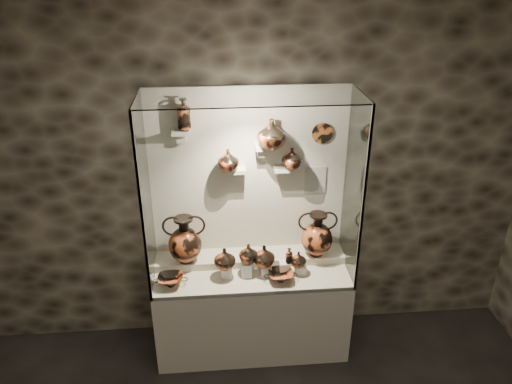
% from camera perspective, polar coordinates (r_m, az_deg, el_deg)
% --- Properties ---
extents(ceiling, '(5.00, 5.00, 0.00)m').
position_cam_1_polar(ceiling, '(1.46, 6.30, 19.10)').
color(ceiling, white).
rests_on(ceiling, wall_back).
extents(wall_back, '(5.00, 0.02, 3.20)m').
position_cam_1_polar(wall_back, '(4.32, -0.86, 1.77)').
color(wall_back, black).
rests_on(wall_back, ground).
extents(plinth, '(1.70, 0.60, 0.80)m').
position_cam_1_polar(plinth, '(4.68, -0.47, -13.40)').
color(plinth, '#C3B59D').
rests_on(plinth, floor).
extents(front_tier, '(1.68, 0.58, 0.03)m').
position_cam_1_polar(front_tier, '(4.43, -0.49, -9.25)').
color(front_tier, '#BAAC90').
rests_on(front_tier, plinth).
extents(rear_tier, '(1.70, 0.25, 0.10)m').
position_cam_1_polar(rear_tier, '(4.55, -0.67, -7.63)').
color(rear_tier, '#BAAC90').
rests_on(rear_tier, plinth).
extents(back_panel, '(1.70, 0.03, 1.60)m').
position_cam_1_polar(back_panel, '(4.31, -0.86, 1.74)').
color(back_panel, '#C3B59D').
rests_on(back_panel, plinth).
extents(glass_front, '(1.70, 0.01, 1.60)m').
position_cam_1_polar(glass_front, '(3.76, -0.18, -2.07)').
color(glass_front, white).
rests_on(glass_front, plinth).
extents(glass_left, '(0.01, 0.60, 1.60)m').
position_cam_1_polar(glass_left, '(4.06, -12.53, -0.55)').
color(glass_left, white).
rests_on(glass_left, plinth).
extents(glass_right, '(0.01, 0.60, 1.60)m').
position_cam_1_polar(glass_right, '(4.17, 11.14, 0.35)').
color(glass_right, white).
rests_on(glass_right, plinth).
extents(glass_top, '(1.70, 0.60, 0.01)m').
position_cam_1_polar(glass_top, '(3.75, -0.58, 10.91)').
color(glass_top, white).
rests_on(glass_top, back_panel).
extents(frame_post_left, '(0.02, 0.02, 1.60)m').
position_cam_1_polar(frame_post_left, '(3.80, -12.92, -2.49)').
color(frame_post_left, gray).
rests_on(frame_post_left, plinth).
extents(frame_post_right, '(0.02, 0.02, 1.60)m').
position_cam_1_polar(frame_post_right, '(3.92, 12.14, -1.48)').
color(frame_post_right, gray).
rests_on(frame_post_right, plinth).
extents(pedestal_a, '(0.09, 0.09, 0.10)m').
position_cam_1_polar(pedestal_a, '(4.34, -3.37, -9.06)').
color(pedestal_a, silver).
rests_on(pedestal_a, front_tier).
extents(pedestal_b, '(0.09, 0.09, 0.13)m').
position_cam_1_polar(pedestal_b, '(4.34, -1.11, -8.80)').
color(pedestal_b, silver).
rests_on(pedestal_b, front_tier).
extents(pedestal_c, '(0.09, 0.09, 0.09)m').
position_cam_1_polar(pedestal_c, '(4.36, 1.15, -8.91)').
color(pedestal_c, silver).
rests_on(pedestal_c, front_tier).
extents(pedestal_d, '(0.09, 0.09, 0.12)m').
position_cam_1_polar(pedestal_d, '(4.37, 3.26, -8.63)').
color(pedestal_d, silver).
rests_on(pedestal_d, front_tier).
extents(pedestal_e, '(0.09, 0.09, 0.08)m').
position_cam_1_polar(pedestal_e, '(4.40, 5.08, -8.73)').
color(pedestal_e, silver).
rests_on(pedestal_e, front_tier).
extents(bracket_ul, '(0.14, 0.12, 0.04)m').
position_cam_1_polar(bracket_ul, '(4.08, -8.61, 6.79)').
color(bracket_ul, '#C3B59D').
rests_on(bracket_ul, back_panel).
extents(bracket_ca, '(0.14, 0.12, 0.04)m').
position_cam_1_polar(bracket_ca, '(4.20, -2.15, 2.52)').
color(bracket_ca, '#C3B59D').
rests_on(bracket_ca, back_panel).
extents(bracket_cb, '(0.10, 0.12, 0.04)m').
position_cam_1_polar(bracket_cb, '(4.13, 0.58, 5.16)').
color(bracket_cb, '#C3B59D').
rests_on(bracket_cb, back_panel).
extents(bracket_cc, '(0.14, 0.12, 0.04)m').
position_cam_1_polar(bracket_cc, '(4.23, 3.00, 2.69)').
color(bracket_cc, '#C3B59D').
rests_on(bracket_cc, back_panel).
extents(amphora_left, '(0.39, 0.39, 0.44)m').
position_cam_1_polar(amphora_left, '(4.36, -8.15, -5.41)').
color(amphora_left, '#AD4821').
rests_on(amphora_left, rear_tier).
extents(amphora_right, '(0.40, 0.40, 0.42)m').
position_cam_1_polar(amphora_right, '(4.45, 7.00, -4.80)').
color(amphora_right, '#AD4821').
rests_on(amphora_right, rear_tier).
extents(jug_a, '(0.23, 0.23, 0.19)m').
position_cam_1_polar(jug_a, '(4.25, -3.60, -7.58)').
color(jug_a, '#AD4821').
rests_on(jug_a, pedestal_a).
extents(jug_b, '(0.20, 0.20, 0.17)m').
position_cam_1_polar(jug_b, '(4.27, -0.86, -7.01)').
color(jug_b, '#A23E1C').
rests_on(jug_b, pedestal_b).
extents(jug_c, '(0.23, 0.23, 0.20)m').
position_cam_1_polar(jug_c, '(4.29, 0.93, -7.29)').
color(jug_c, '#AD4821').
rests_on(jug_c, pedestal_c).
extents(jug_e, '(0.16, 0.16, 0.14)m').
position_cam_1_polar(jug_e, '(4.32, 4.85, -7.65)').
color(jug_e, '#AD4821').
rests_on(jug_e, pedestal_e).
extents(lekythos_small, '(0.08, 0.08, 0.16)m').
position_cam_1_polar(lekythos_small, '(4.29, 3.80, -7.16)').
color(lekythos_small, '#A23E1C').
rests_on(lekythos_small, pedestal_d).
extents(kylix_left, '(0.29, 0.25, 0.11)m').
position_cam_1_polar(kylix_left, '(4.29, -9.75, -9.87)').
color(kylix_left, '#A23E1C').
rests_on(kylix_left, front_tier).
extents(kylix_right, '(0.32, 0.29, 0.11)m').
position_cam_1_polar(kylix_right, '(4.29, 2.83, -9.49)').
color(kylix_right, '#AD4821').
rests_on(kylix_right, front_tier).
extents(lekythos_tall, '(0.14, 0.14, 0.29)m').
position_cam_1_polar(lekythos_tall, '(4.02, -8.26, 8.95)').
color(lekythos_tall, '#AD4821').
rests_on(lekythos_tall, bracket_ul).
extents(ovoid_vase_a, '(0.23, 0.23, 0.18)m').
position_cam_1_polar(ovoid_vase_a, '(4.12, -3.19, 3.67)').
color(ovoid_vase_a, '#A23E1C').
rests_on(ovoid_vase_a, bracket_ca).
extents(ovoid_vase_b, '(0.26, 0.26, 0.24)m').
position_cam_1_polar(ovoid_vase_b, '(4.03, 1.78, 6.70)').
color(ovoid_vase_b, '#A23E1C').
rests_on(ovoid_vase_b, bracket_cb).
extents(ovoid_vase_c, '(0.22, 0.22, 0.18)m').
position_cam_1_polar(ovoid_vase_c, '(4.17, 4.12, 3.87)').
color(ovoid_vase_c, '#A23E1C').
rests_on(ovoid_vase_c, bracket_cc).
extents(wall_plate, '(0.18, 0.02, 0.18)m').
position_cam_1_polar(wall_plate, '(4.23, 7.59, 6.68)').
color(wall_plate, '#A1501F').
rests_on(wall_plate, back_panel).
extents(info_placard, '(0.19, 0.01, 0.25)m').
position_cam_1_polar(info_placard, '(4.39, 6.80, 1.38)').
color(info_placard, beige).
rests_on(info_placard, back_panel).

